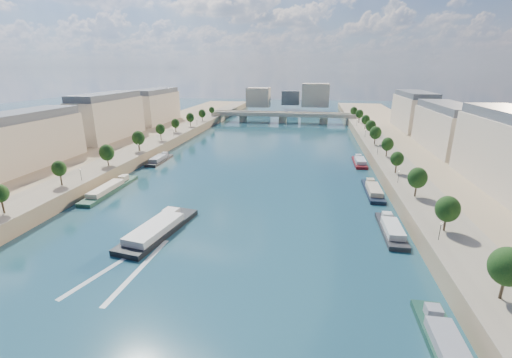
% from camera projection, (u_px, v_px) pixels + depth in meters
% --- Properties ---
extents(ground, '(700.00, 700.00, 0.00)m').
position_uv_depth(ground, '(250.00, 176.00, 137.18)').
color(ground, '#0D3239').
rests_on(ground, ground).
extents(quay_left, '(44.00, 520.00, 5.00)m').
position_uv_depth(quay_left, '(86.00, 163.00, 147.60)').
color(quay_left, '#9E8460').
rests_on(quay_left, ground).
extents(quay_right, '(44.00, 520.00, 5.00)m').
position_uv_depth(quay_right, '(443.00, 179.00, 125.22)').
color(quay_right, '#9E8460').
rests_on(quay_right, ground).
extents(pave_left, '(14.00, 520.00, 0.10)m').
position_uv_depth(pave_left, '(118.00, 158.00, 144.47)').
color(pave_left, gray).
rests_on(pave_left, quay_left).
extents(pave_right, '(14.00, 520.00, 0.10)m').
position_uv_depth(pave_right, '(401.00, 171.00, 126.76)').
color(pave_right, gray).
rests_on(pave_right, quay_right).
extents(trees_left, '(4.80, 268.80, 8.26)m').
position_uv_depth(trees_left, '(123.00, 145.00, 144.36)').
color(trees_left, '#382B1E').
rests_on(trees_left, ground).
extents(trees_right, '(4.80, 268.80, 8.26)m').
position_uv_depth(trees_right, '(392.00, 150.00, 134.77)').
color(trees_right, '#382B1E').
rests_on(trees_right, ground).
extents(lamps_left, '(0.36, 200.36, 4.28)m').
position_uv_depth(lamps_left, '(114.00, 158.00, 133.55)').
color(lamps_left, black).
rests_on(lamps_left, ground).
extents(lamps_right, '(0.36, 200.36, 4.28)m').
position_uv_depth(lamps_right, '(387.00, 160.00, 131.30)').
color(lamps_right, black).
rests_on(lamps_right, ground).
extents(buildings_left, '(16.00, 226.00, 23.20)m').
position_uv_depth(buildings_left, '(72.00, 125.00, 156.55)').
color(buildings_left, beige).
rests_on(buildings_left, ground).
extents(buildings_right, '(16.00, 226.00, 23.20)m').
position_uv_depth(buildings_right, '(475.00, 137.00, 130.13)').
color(buildings_right, beige).
rests_on(buildings_right, ground).
extents(skyline, '(79.00, 42.00, 22.00)m').
position_uv_depth(skyline, '(293.00, 96.00, 338.06)').
color(skyline, beige).
rests_on(skyline, ground).
extents(bridge, '(112.00, 12.00, 8.15)m').
position_uv_depth(bridge, '(283.00, 116.00, 270.36)').
color(bridge, '#C1B79E').
rests_on(bridge, ground).
extents(tour_barge, '(12.47, 28.76, 3.79)m').
position_uv_depth(tour_barge, '(158.00, 229.00, 89.71)').
color(tour_barge, black).
rests_on(tour_barge, ground).
extents(wake, '(11.88, 26.03, 0.04)m').
position_uv_depth(wake, '(126.00, 268.00, 74.46)').
color(wake, silver).
rests_on(wake, ground).
extents(moored_barges_left, '(5.00, 155.32, 3.60)m').
position_uv_depth(moored_barges_left, '(51.00, 224.00, 93.39)').
color(moored_barges_left, '#192038').
rests_on(moored_barges_left, ground).
extents(moored_barges_right, '(5.00, 160.55, 3.60)m').
position_uv_depth(moored_barges_right, '(396.00, 240.00, 84.55)').
color(moored_barges_right, black).
rests_on(moored_barges_right, ground).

